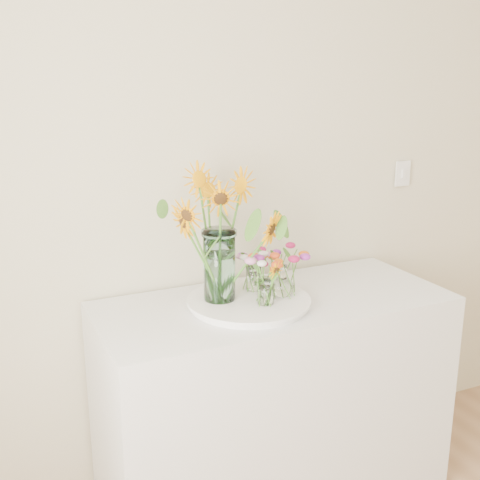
{
  "coord_description": "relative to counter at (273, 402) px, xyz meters",
  "views": [
    {
      "loc": [
        -1.31,
        -0.02,
        1.76
      ],
      "look_at": [
        -0.41,
        1.89,
        1.17
      ],
      "focal_mm": 45.0,
      "sensor_mm": 36.0,
      "label": 1
    }
  ],
  "objects": [
    {
      "name": "counter",
      "position": [
        0.0,
        0.0,
        0.0
      ],
      "size": [
        1.4,
        0.6,
        0.9
      ],
      "primitive_type": "cube",
      "color": "white",
      "rests_on": "ground_plane"
    },
    {
      "name": "tray",
      "position": [
        -0.12,
        -0.02,
        0.46
      ],
      "size": [
        0.45,
        0.45,
        0.02
      ],
      "primitive_type": "cylinder",
      "color": "white",
      "rests_on": "counter"
    },
    {
      "name": "mason_jar",
      "position": [
        -0.23,
        0.03,
        0.61
      ],
      "size": [
        0.13,
        0.13,
        0.28
      ],
      "primitive_type": "cylinder",
      "rotation": [
        0.0,
        0.0,
        0.12
      ],
      "color": "#A1D2CA",
      "rests_on": "tray"
    },
    {
      "name": "sunflower_bouquet",
      "position": [
        -0.23,
        0.03,
        0.74
      ],
      "size": [
        0.8,
        0.8,
        0.52
      ],
      "primitive_type": null,
      "rotation": [
        0.0,
        0.0,
        0.12
      ],
      "color": "#EF9905",
      "rests_on": "tray"
    },
    {
      "name": "small_vase_a",
      "position": [
        -0.09,
        -0.09,
        0.53
      ],
      "size": [
        0.07,
        0.07,
        0.1
      ],
      "primitive_type": "cylinder",
      "rotation": [
        0.0,
        0.0,
        0.14
      ],
      "color": "white",
      "rests_on": "tray"
    },
    {
      "name": "wildflower_posy_a",
      "position": [
        -0.09,
        -0.09,
        0.57
      ],
      "size": [
        0.17,
        0.17,
        0.19
      ],
      "primitive_type": null,
      "color": "#DB5F13",
      "rests_on": "tray"
    },
    {
      "name": "small_vase_b",
      "position": [
        0.01,
        -0.03,
        0.54
      ],
      "size": [
        0.1,
        0.1,
        0.13
      ],
      "primitive_type": null,
      "rotation": [
        0.0,
        0.0,
        0.12
      ],
      "color": "white",
      "rests_on": "tray"
    },
    {
      "name": "wildflower_posy_b",
      "position": [
        0.01,
        -0.03,
        0.58
      ],
      "size": [
        0.23,
        0.23,
        0.22
      ],
      "primitive_type": null,
      "color": "#DB5F13",
      "rests_on": "tray"
    },
    {
      "name": "small_vase_c",
      "position": [
        -0.06,
        0.07,
        0.53
      ],
      "size": [
        0.07,
        0.07,
        0.11
      ],
      "primitive_type": "cylinder",
      "rotation": [
        0.0,
        0.0,
        0.25
      ],
      "color": "white",
      "rests_on": "tray"
    },
    {
      "name": "wildflower_posy_c",
      "position": [
        -0.06,
        0.07,
        0.57
      ],
      "size": [
        0.21,
        0.21,
        0.2
      ],
      "primitive_type": null,
      "color": "#DB5F13",
      "rests_on": "tray"
    }
  ]
}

